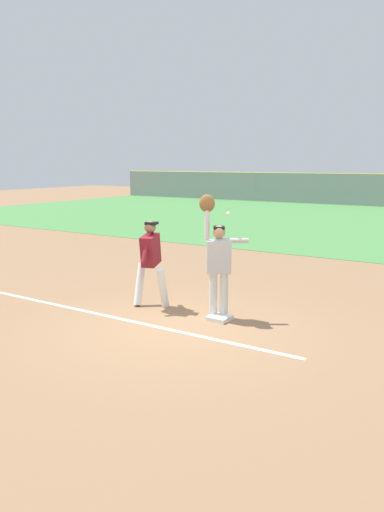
% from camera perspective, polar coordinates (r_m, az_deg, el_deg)
% --- Properties ---
extents(ground_plane, '(79.66, 79.66, 0.00)m').
position_cam_1_polar(ground_plane, '(9.07, -1.39, -7.86)').
color(ground_plane, '#936D4C').
extents(chalk_foul_line, '(12.00, 0.22, 0.01)m').
position_cam_1_polar(chalk_foul_line, '(11.27, -17.33, -4.66)').
color(chalk_foul_line, white).
rests_on(chalk_foul_line, ground_plane).
extents(first_base, '(0.39, 0.39, 0.08)m').
position_cam_1_polar(first_base, '(9.41, 3.09, -6.93)').
color(first_base, white).
rests_on(first_base, ground_plane).
extents(fielder, '(0.82, 0.57, 2.28)m').
position_cam_1_polar(fielder, '(9.32, 2.90, -0.26)').
color(fielder, silver).
rests_on(fielder, ground_plane).
extents(runner, '(0.84, 0.83, 1.72)m').
position_cam_1_polar(runner, '(10.07, -4.64, -0.19)').
color(runner, white).
rests_on(runner, ground_plane).
extents(baseball, '(0.07, 0.07, 0.07)m').
position_cam_1_polar(baseball, '(9.33, 4.05, 4.75)').
color(baseball, white).
extents(parked_car_silver, '(4.42, 2.15, 1.25)m').
position_cam_1_polar(parked_car_silver, '(38.45, 18.83, 6.65)').
color(parked_car_silver, '#B7B7BC').
rests_on(parked_car_silver, ground_plane).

